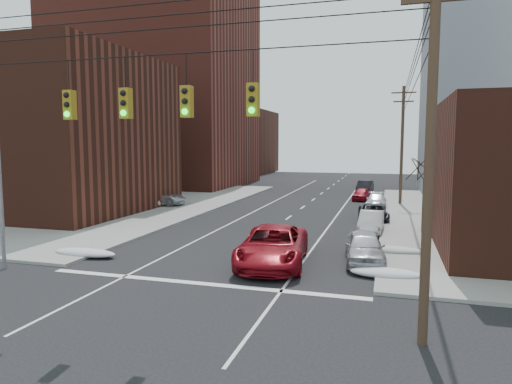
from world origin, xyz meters
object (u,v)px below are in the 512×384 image
Objects in this scene: parked_car_a at (365,247)px; parked_car_b at (371,222)px; lot_car_d at (95,196)px; lot_car_a at (141,200)px; lot_car_c at (71,200)px; parked_car_c at (373,213)px; parked_car_d at (376,201)px; red_pickup at (273,246)px; lot_car_b at (158,197)px; parked_car_e at (362,194)px; parked_car_f at (365,187)px.

parked_car_a is 1.09× the size of parked_car_b.
lot_car_a is at bearing -109.39° from lot_car_d.
lot_car_d is at bearing -9.75° from lot_car_c.
parked_car_c is 0.85× the size of lot_car_c.
lot_car_d is (-25.28, -5.86, 0.21)m from parked_car_d.
parked_car_c is 1.21× the size of lot_car_a.
parked_car_a is 0.86× the size of lot_car_c.
lot_car_c is at bearing 151.44° from parked_car_a.
parked_car_d is (4.20, 21.49, -0.28)m from red_pickup.
lot_car_a is 5.05m from lot_car_d.
parked_car_b is 4.53m from parked_car_c.
lot_car_b reaches higher than parked_car_d.
parked_car_c is (0.00, 4.53, -0.06)m from parked_car_b.
parked_car_e is (-1.60, 17.08, -0.07)m from parked_car_b.
parked_car_d reaches higher than parked_car_e.
parked_car_f is 24.12m from lot_car_b.
parked_car_b is 20.44m from lot_car_b.
red_pickup reaches higher than parked_car_f.
lot_car_c is (-5.84, -4.59, 0.06)m from lot_car_b.
red_pickup is 1.58× the size of parked_car_b.
parked_car_f is at bearing -25.87° from lot_car_a.
red_pickup is 26.78m from parked_car_e.
red_pickup is at bearing -113.05° from lot_car_a.
lot_car_a is (-16.04, 15.28, -0.15)m from red_pickup.
parked_car_c is at bearing -105.68° from lot_car_b.
parked_car_a is 8.03m from parked_car_b.
lot_car_b is (-19.22, 6.97, 0.17)m from parked_car_b.
lot_car_d reaches higher than parked_car_e.
parked_car_f is (-1.60, 18.91, 0.13)m from parked_car_c.
lot_car_c is (-23.46, -14.70, 0.29)m from parked_car_e.
parked_car_d is at bearing -84.00° from lot_car_b.
parked_car_f is 31.53m from lot_car_c.
parked_car_d reaches higher than parked_car_c.
parked_car_f reaches higher than parked_car_b.
lot_car_d is (-25.28, 6.06, 0.16)m from parked_car_b.
parked_car_d is 25.95m from lot_car_d.
red_pickup is 21.90m from parked_car_d.
red_pickup reaches higher than lot_car_a.
lot_car_c reaches higher than parked_car_c.
red_pickup is at bearing -87.59° from parked_car_e.
red_pickup is 1.76× the size of lot_car_a.
parked_car_c is at bearing 91.65° from parked_car_b.
parked_car_a is 25.16m from parked_car_e.
parked_car_c is 1.23× the size of parked_car_e.
parked_car_f is 0.91× the size of lot_car_b.
red_pickup reaches higher than parked_car_b.
red_pickup is at bearing -112.02° from parked_car_b.
lot_car_d is at bearing 170.49° from parked_car_c.
parked_car_e is 0.98× the size of lot_car_a.
parked_car_a is 24.46m from lot_car_a.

